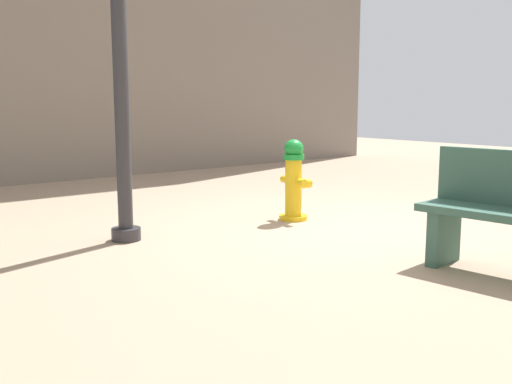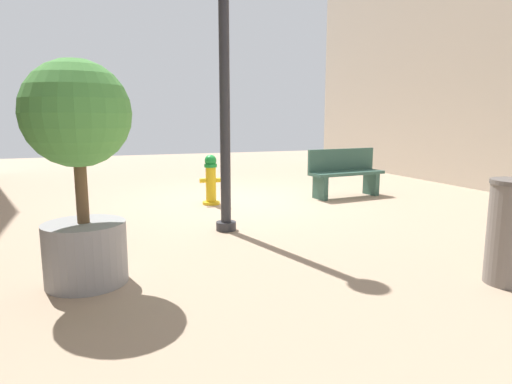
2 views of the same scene
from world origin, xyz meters
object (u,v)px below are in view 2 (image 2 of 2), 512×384
Objects in this scene: planter_tree at (79,153)px; street_lamp at (224,35)px; bench_near at (345,172)px; fire_hydrant at (211,180)px.

planter_tree is 0.49× the size of street_lamp.
bench_near is 4.09m from street_lamp.
bench_near is (-2.72, 0.14, 0.04)m from fire_hydrant.
bench_near is 0.38× the size of street_lamp.
bench_near reaches higher than fire_hydrant.
planter_tree is at bearing 58.23° from fire_hydrant.
street_lamp is (0.28, 1.92, 2.16)m from fire_hydrant.
fire_hydrant is at bearing -2.90° from bench_near.
street_lamp is (3.00, 1.78, 2.13)m from bench_near.
fire_hydrant is 0.57× the size of bench_near.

